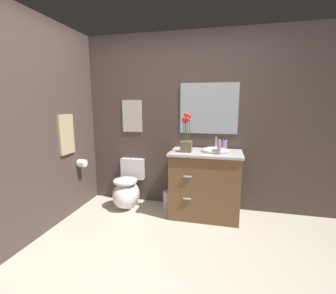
{
  "coord_description": "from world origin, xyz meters",
  "views": [
    {
      "loc": [
        0.61,
        -1.81,
        1.52
      ],
      "look_at": [
        -0.11,
        1.21,
        0.95
      ],
      "focal_mm": 25.25,
      "sensor_mm": 36.0,
      "label": 1
    }
  ],
  "objects_px": {
    "vanity_cabinet": "(205,183)",
    "lotion_bottle": "(225,146)",
    "soap_bottle": "(219,148)",
    "trash_bin": "(169,200)",
    "wall_poster": "(132,116)",
    "flower_vase": "(186,139)",
    "wall_mirror": "(209,109)",
    "hanging_towel": "(66,134)",
    "toilet_paper_roll": "(82,163)",
    "toilet": "(127,191)"
  },
  "relations": [
    {
      "from": "toilet",
      "to": "lotion_bottle",
      "type": "height_order",
      "value": "lotion_bottle"
    },
    {
      "from": "toilet",
      "to": "hanging_towel",
      "type": "height_order",
      "value": "hanging_towel"
    },
    {
      "from": "flower_vase",
      "to": "toilet_paper_roll",
      "type": "xyz_separation_m",
      "value": [
        -1.49,
        -0.11,
        -0.39
      ]
    },
    {
      "from": "soap_bottle",
      "to": "wall_mirror",
      "type": "relative_size",
      "value": 0.23
    },
    {
      "from": "soap_bottle",
      "to": "hanging_towel",
      "type": "relative_size",
      "value": 0.36
    },
    {
      "from": "toilet",
      "to": "flower_vase",
      "type": "bearing_deg",
      "value": -5.65
    },
    {
      "from": "hanging_towel",
      "to": "toilet_paper_roll",
      "type": "relative_size",
      "value": 4.73
    },
    {
      "from": "flower_vase",
      "to": "wall_poster",
      "type": "distance_m",
      "value": 0.99
    },
    {
      "from": "wall_mirror",
      "to": "hanging_towel",
      "type": "relative_size",
      "value": 1.54
    },
    {
      "from": "wall_mirror",
      "to": "soap_bottle",
      "type": "bearing_deg",
      "value": -67.77
    },
    {
      "from": "lotion_bottle",
      "to": "wall_mirror",
      "type": "height_order",
      "value": "wall_mirror"
    },
    {
      "from": "vanity_cabinet",
      "to": "lotion_bottle",
      "type": "height_order",
      "value": "lotion_bottle"
    },
    {
      "from": "lotion_bottle",
      "to": "hanging_towel",
      "type": "bearing_deg",
      "value": -168.78
    },
    {
      "from": "vanity_cabinet",
      "to": "hanging_towel",
      "type": "distance_m",
      "value": 1.95
    },
    {
      "from": "hanging_towel",
      "to": "trash_bin",
      "type": "bearing_deg",
      "value": 20.16
    },
    {
      "from": "vanity_cabinet",
      "to": "wall_poster",
      "type": "xyz_separation_m",
      "value": [
        -1.14,
        0.29,
        0.87
      ]
    },
    {
      "from": "lotion_bottle",
      "to": "wall_poster",
      "type": "xyz_separation_m",
      "value": [
        -1.38,
        0.28,
        0.35
      ]
    },
    {
      "from": "soap_bottle",
      "to": "trash_bin",
      "type": "height_order",
      "value": "soap_bottle"
    },
    {
      "from": "trash_bin",
      "to": "wall_poster",
      "type": "xyz_separation_m",
      "value": [
        -0.63,
        0.22,
        1.19
      ]
    },
    {
      "from": "soap_bottle",
      "to": "wall_mirror",
      "type": "xyz_separation_m",
      "value": [
        -0.17,
        0.42,
        0.47
      ]
    },
    {
      "from": "flower_vase",
      "to": "wall_mirror",
      "type": "height_order",
      "value": "wall_mirror"
    },
    {
      "from": "trash_bin",
      "to": "toilet_paper_roll",
      "type": "xyz_separation_m",
      "value": [
        -1.22,
        -0.25,
        0.54
      ]
    },
    {
      "from": "vanity_cabinet",
      "to": "wall_mirror",
      "type": "relative_size",
      "value": 1.34
    },
    {
      "from": "toilet",
      "to": "wall_poster",
      "type": "xyz_separation_m",
      "value": [
        0.0,
        0.27,
        1.09
      ]
    },
    {
      "from": "soap_bottle",
      "to": "lotion_bottle",
      "type": "height_order",
      "value": "lotion_bottle"
    },
    {
      "from": "trash_bin",
      "to": "toilet_paper_roll",
      "type": "distance_m",
      "value": 1.36
    },
    {
      "from": "vanity_cabinet",
      "to": "flower_vase",
      "type": "distance_m",
      "value": 0.66
    },
    {
      "from": "trash_bin",
      "to": "flower_vase",
      "type": "bearing_deg",
      "value": -27.97
    },
    {
      "from": "vanity_cabinet",
      "to": "soap_bottle",
      "type": "relative_size",
      "value": 5.79
    },
    {
      "from": "flower_vase",
      "to": "trash_bin",
      "type": "bearing_deg",
      "value": 152.03
    },
    {
      "from": "wall_mirror",
      "to": "flower_vase",
      "type": "bearing_deg",
      "value": -125.3
    },
    {
      "from": "vanity_cabinet",
      "to": "flower_vase",
      "type": "height_order",
      "value": "flower_vase"
    },
    {
      "from": "toilet",
      "to": "hanging_towel",
      "type": "xyz_separation_m",
      "value": [
        -0.65,
        -0.42,
        0.88
      ]
    },
    {
      "from": "wall_mirror",
      "to": "toilet",
      "type": "bearing_deg",
      "value": -166.78
    },
    {
      "from": "toilet",
      "to": "soap_bottle",
      "type": "bearing_deg",
      "value": -6.45
    },
    {
      "from": "hanging_towel",
      "to": "toilet_paper_roll",
      "type": "height_order",
      "value": "hanging_towel"
    },
    {
      "from": "toilet",
      "to": "hanging_towel",
      "type": "distance_m",
      "value": 1.17
    },
    {
      "from": "toilet",
      "to": "toilet_paper_roll",
      "type": "relative_size",
      "value": 6.27
    },
    {
      "from": "soap_bottle",
      "to": "lotion_bottle",
      "type": "distance_m",
      "value": 0.15
    },
    {
      "from": "flower_vase",
      "to": "lotion_bottle",
      "type": "bearing_deg",
      "value": 8.41
    },
    {
      "from": "soap_bottle",
      "to": "lotion_bottle",
      "type": "xyz_separation_m",
      "value": [
        0.07,
        0.13,
        0.0
      ]
    },
    {
      "from": "lotion_bottle",
      "to": "hanging_towel",
      "type": "relative_size",
      "value": 0.37
    },
    {
      "from": "wall_mirror",
      "to": "lotion_bottle",
      "type": "bearing_deg",
      "value": -50.18
    },
    {
      "from": "trash_bin",
      "to": "toilet_paper_roll",
      "type": "height_order",
      "value": "toilet_paper_roll"
    },
    {
      "from": "toilet",
      "to": "hanging_towel",
      "type": "bearing_deg",
      "value": -147.37
    },
    {
      "from": "flower_vase",
      "to": "lotion_bottle",
      "type": "relative_size",
      "value": 2.67
    },
    {
      "from": "flower_vase",
      "to": "toilet_paper_roll",
      "type": "height_order",
      "value": "flower_vase"
    },
    {
      "from": "vanity_cabinet",
      "to": "wall_mirror",
      "type": "bearing_deg",
      "value": 90.51
    },
    {
      "from": "toilet",
      "to": "vanity_cabinet",
      "type": "xyz_separation_m",
      "value": [
        1.14,
        -0.03,
        0.22
      ]
    },
    {
      "from": "toilet",
      "to": "toilet_paper_roll",
      "type": "xyz_separation_m",
      "value": [
        -0.6,
        -0.2,
        0.44
      ]
    }
  ]
}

